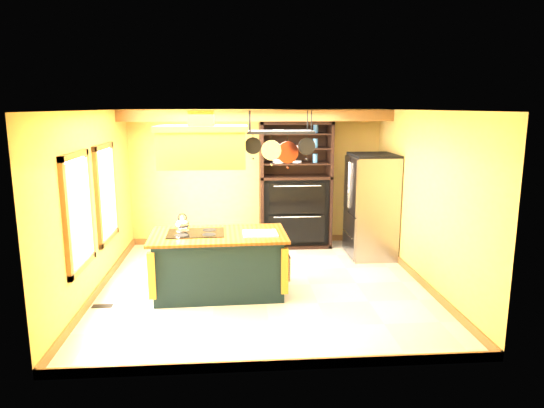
{
  "coord_description": "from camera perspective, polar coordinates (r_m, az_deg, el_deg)",
  "views": [
    {
      "loc": [
        -0.4,
        -7.17,
        2.75
      ],
      "look_at": [
        0.16,
        0.3,
        1.24
      ],
      "focal_mm": 32.0,
      "sensor_mm": 36.0,
      "label": 1
    }
  ],
  "objects": [
    {
      "name": "wall_back",
      "position": [
        9.78,
        -1.9,
        3.15
      ],
      "size": [
        5.0,
        0.02,
        2.7
      ],
      "primitive_type": "cube",
      "color": "tan",
      "rests_on": "floor"
    },
    {
      "name": "window_near",
      "position": [
        6.83,
        -21.79,
        -0.85
      ],
      "size": [
        0.06,
        1.06,
        1.56
      ],
      "color": "brown",
      "rests_on": "wall_left"
    },
    {
      "name": "wall_left",
      "position": [
        7.6,
        -20.24,
        0.05
      ],
      "size": [
        0.02,
        5.0,
        2.7
      ],
      "primitive_type": "cube",
      "color": "tan",
      "rests_on": "floor"
    },
    {
      "name": "ceiling",
      "position": [
        7.18,
        -1.11,
        10.97
      ],
      "size": [
        5.0,
        5.0,
        0.0
      ],
      "primitive_type": "plane",
      "rotation": [
        3.14,
        0.0,
        0.0
      ],
      "color": "white",
      "rests_on": "wall_back"
    },
    {
      "name": "kitchen_island",
      "position": [
        7.3,
        -6.26,
        -6.91
      ],
      "size": [
        2.03,
        1.17,
        1.11
      ],
      "rotation": [
        0.0,
        0.0,
        0.03
      ],
      "color": "black",
      "rests_on": "floor"
    },
    {
      "name": "ceiling_beam",
      "position": [
        8.88,
        -1.73,
        10.34
      ],
      "size": [
        5.0,
        0.15,
        0.2
      ],
      "primitive_type": "cube",
      "color": "brown",
      "rests_on": "ceiling"
    },
    {
      "name": "floor_register",
      "position": [
        7.34,
        -19.33,
        -11.26
      ],
      "size": [
        0.28,
        0.12,
        0.01
      ],
      "primitive_type": "cube",
      "rotation": [
        0.0,
        0.0,
        0.01
      ],
      "color": "black",
      "rests_on": "floor"
    },
    {
      "name": "pot_rack",
      "position": [
        6.97,
        0.93,
        7.73
      ],
      "size": [
        1.0,
        0.47,
        0.76
      ],
      "color": "black",
      "rests_on": "ceiling"
    },
    {
      "name": "wall_right",
      "position": [
        7.86,
        17.44,
        0.59
      ],
      "size": [
        0.02,
        5.0,
        2.7
      ],
      "primitive_type": "cube",
      "color": "tan",
      "rests_on": "floor"
    },
    {
      "name": "wall_front",
      "position": [
        4.89,
        0.59,
        -5.26
      ],
      "size": [
        5.0,
        0.02,
        2.7
      ],
      "primitive_type": "cube",
      "color": "tan",
      "rests_on": "floor"
    },
    {
      "name": "hutch",
      "position": [
        9.65,
        2.71,
        0.57
      ],
      "size": [
        1.4,
        0.63,
        2.48
      ],
      "color": "black",
      "rests_on": "floor"
    },
    {
      "name": "window_far",
      "position": [
        8.15,
        -18.9,
        1.23
      ],
      "size": [
        0.06,
        1.06,
        1.56
      ],
      "color": "brown",
      "rests_on": "wall_left"
    },
    {
      "name": "refrigerator",
      "position": [
        9.13,
        11.54,
        -0.47
      ],
      "size": [
        0.81,
        0.96,
        1.87
      ],
      "color": "gray",
      "rests_on": "floor"
    },
    {
      "name": "floor",
      "position": [
        7.69,
        -1.04,
        -9.58
      ],
      "size": [
        5.0,
        5.0,
        0.0
      ],
      "primitive_type": "plane",
      "color": "beige",
      "rests_on": "ground"
    },
    {
      "name": "range_hood",
      "position": [
        6.96,
        -8.22,
        6.94
      ],
      "size": [
        1.28,
        0.73,
        0.8
      ],
      "color": "#B5962D",
      "rests_on": "ceiling"
    }
  ]
}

